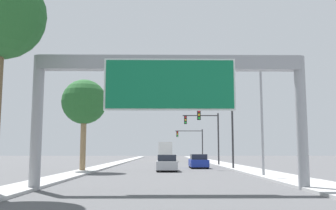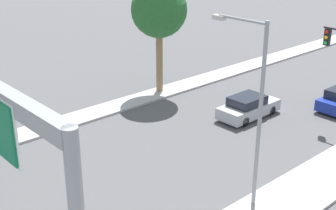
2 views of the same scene
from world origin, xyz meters
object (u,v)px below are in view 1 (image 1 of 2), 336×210
Objects in this scene: truck_box_primary at (165,152)px; palm_tree_background at (84,103)px; car_mid_right at (167,163)px; traffic_light_far_intersection at (193,139)px; car_far_left at (198,162)px; street_lamp_right at (256,106)px; traffic_light_mid_block at (207,130)px; traffic_light_near_intersection at (221,127)px; sign_gantry at (170,86)px.

palm_tree_background reaches higher than truck_box_primary.
car_mid_right is 33.64m from traffic_light_far_intersection.
street_lamp_right reaches higher than car_far_left.
palm_tree_background is at bearing -146.44° from car_far_left.
palm_tree_background is (-12.85, -14.37, 1.71)m from traffic_light_mid_block.
car_far_left is 0.50× the size of street_lamp_right.
car_mid_right is at bearing -98.71° from traffic_light_far_intersection.
car_mid_right is 11.23m from street_lamp_right.
truck_box_primary is at bearing 97.24° from car_far_left.
traffic_light_near_intersection is at bearing 28.99° from car_mid_right.
palm_tree_background is at bearing -102.19° from truck_box_primary.
traffic_light_far_intersection is at bearing 91.95° from street_lamp_right.
car_mid_right is (-3.50, -6.04, 0.00)m from car_far_left.
traffic_light_near_intersection is at bearing 94.53° from street_lamp_right.
traffic_light_near_intersection is 0.96× the size of traffic_light_mid_block.
car_far_left is 15.06m from street_lamp_right.
palm_tree_background is 15.59m from street_lamp_right.
sign_gantry reaches higher than traffic_light_far_intersection.
traffic_light_mid_block reaches higher than car_mid_right.
car_far_left is 0.96× the size of car_mid_right.
traffic_light_mid_block is at bearing 48.19° from palm_tree_background.
palm_tree_background is (-7.53, 15.72, 1.22)m from sign_gantry.
traffic_light_mid_block is at bearing 75.51° from car_far_left.
street_lamp_right is at bearing -51.19° from car_mid_right.
traffic_light_near_intersection is at bearing 18.42° from palm_tree_background.
street_lamp_right reaches higher than truck_box_primary.
traffic_light_far_intersection is at bearing 69.87° from palm_tree_background.
car_far_left is (3.50, 23.04, -4.30)m from sign_gantry.
traffic_light_far_intersection is (5.07, -0.50, 2.24)m from truck_box_primary.
truck_box_primary is 31.12m from traffic_light_near_intersection.
traffic_light_far_intersection is at bearing 90.99° from traffic_light_near_intersection.
traffic_light_near_intersection is (5.59, 3.10, 3.56)m from car_mid_right.
traffic_light_mid_block is (5.32, 30.09, -0.49)m from sign_gantry.
traffic_light_far_intersection is at bearing -5.68° from truck_box_primary.
truck_box_primary is 21.37m from traffic_light_mid_block.
traffic_light_mid_block is 0.78× the size of street_lamp_right.
traffic_light_mid_block is (5.32, -20.50, 2.79)m from truck_box_primary.
car_mid_right is at bearing 9.59° from palm_tree_background.
traffic_light_near_intersection is at bearing -79.62° from truck_box_primary.
sign_gantry is 50.70m from truck_box_primary.
truck_box_primary is (0.00, 33.60, 1.02)m from car_mid_right.
palm_tree_background reaches higher than traffic_light_mid_block.
car_far_left is 8.22m from traffic_light_mid_block.
palm_tree_background reaches higher than sign_gantry.
palm_tree_background is at bearing 115.59° from sign_gantry.
car_far_left is at bearing -104.49° from traffic_light_mid_block.
traffic_light_far_intersection is 0.70× the size of palm_tree_background.
traffic_light_far_intersection is (-0.52, 30.00, -0.29)m from traffic_light_near_intersection.
sign_gantry is 1.58× the size of truck_box_primary.
car_far_left is 0.68× the size of traffic_light_near_intersection.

